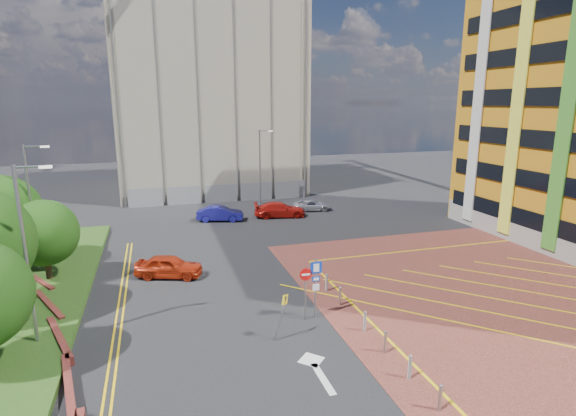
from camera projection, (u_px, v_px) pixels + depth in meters
name	position (u px, v px, depth m)	size (l,w,h in m)	color
ground	(313.00, 328.00, 21.98)	(140.00, 140.00, 0.00)	black
forecourt	(541.00, 294.00, 25.90)	(26.00, 26.00, 0.02)	brown
retaining_wall	(55.00, 340.00, 20.49)	(6.06, 20.33, 0.40)	maroon
tree_c	(44.00, 233.00, 26.79)	(4.00, 4.00, 4.90)	#3D2B1C
tree_d	(1.00, 214.00, 28.60)	(5.00, 5.00, 6.08)	#3D2B1C
lamp_left_near	(27.00, 248.00, 19.30)	(1.53, 0.16, 8.00)	#9EA0A8
lamp_left_far	(32.00, 203.00, 28.07)	(1.53, 0.16, 8.00)	#9EA0A8
lamp_back	(261.00, 164.00, 48.24)	(1.53, 0.16, 8.00)	#9EA0A8
sign_cluster	(312.00, 283.00, 22.54)	(1.17, 0.12, 3.20)	#9EA0A8
warning_sign	(282.00, 311.00, 20.62)	(0.77, 0.42, 2.25)	#9EA0A8
bollard_row	(371.00, 329.00, 20.96)	(0.14, 11.14, 0.90)	#9EA0A8
construction_building	(207.00, 101.00, 56.77)	(21.20, 19.20, 22.00)	gray
construction_fence	(230.00, 193.00, 50.01)	(21.60, 0.06, 2.00)	gray
car_red_left	(169.00, 266.00, 28.34)	(1.68, 4.16, 1.42)	#B2290F
car_blue_back	(220.00, 214.00, 41.90)	(1.49, 4.27, 1.41)	navy
car_red_back	(280.00, 210.00, 43.37)	(2.01, 4.94, 1.43)	red
car_silver_back	(312.00, 205.00, 46.00)	(1.77, 3.83, 1.06)	silver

